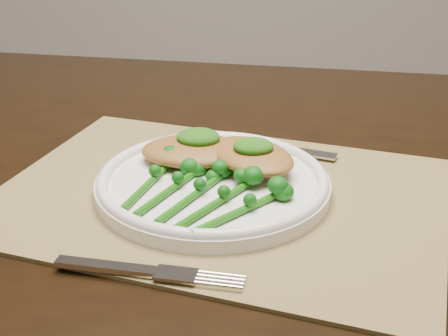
# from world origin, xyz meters

# --- Properties ---
(placemat) EXTENTS (0.57, 0.48, 0.00)m
(placemat) POSITION_xyz_m (0.05, -0.03, 0.75)
(placemat) COLOR olive
(placemat) RESTS_ON dining_table
(dinner_plate) EXTENTS (0.26, 0.26, 0.02)m
(dinner_plate) POSITION_xyz_m (0.04, -0.03, 0.77)
(dinner_plate) COLOR white
(dinner_plate) RESTS_ON placemat
(knife) EXTENTS (0.21, 0.08, 0.01)m
(knife) POSITION_xyz_m (0.07, 0.11, 0.76)
(knife) COLOR silver
(knife) RESTS_ON placemat
(fork) EXTENTS (0.18, 0.04, 0.01)m
(fork) POSITION_xyz_m (0.01, -0.19, 0.76)
(fork) COLOR silver
(fork) RESTS_ON placemat
(chicken_fillet_left) EXTENTS (0.13, 0.09, 0.03)m
(chicken_fillet_left) POSITION_xyz_m (0.02, 0.02, 0.78)
(chicken_fillet_left) COLOR olive
(chicken_fillet_left) RESTS_ON dinner_plate
(chicken_fillet_right) EXTENTS (0.14, 0.14, 0.02)m
(chicken_fillet_right) POSITION_xyz_m (0.08, 0.00, 0.79)
(chicken_fillet_right) COLOR olive
(chicken_fillet_right) RESTS_ON dinner_plate
(pesto_dollop_left) EXTENTS (0.05, 0.04, 0.02)m
(pesto_dollop_left) POSITION_xyz_m (0.02, 0.03, 0.80)
(pesto_dollop_left) COLOR #164B0A
(pesto_dollop_left) RESTS_ON chicken_fillet_left
(pesto_dollop_right) EXTENTS (0.05, 0.04, 0.02)m
(pesto_dollop_right) POSITION_xyz_m (0.08, -0.00, 0.80)
(pesto_dollop_right) COLOR #164B0A
(pesto_dollop_right) RESTS_ON chicken_fillet_right
(broccolini_bundle) EXTENTS (0.19, 0.20, 0.04)m
(broccolini_bundle) POSITION_xyz_m (0.02, -0.08, 0.77)
(broccolini_bundle) COLOR #16590B
(broccolini_bundle) RESTS_ON dinner_plate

